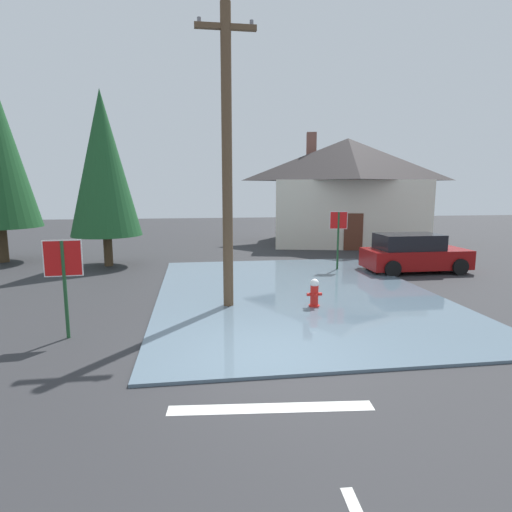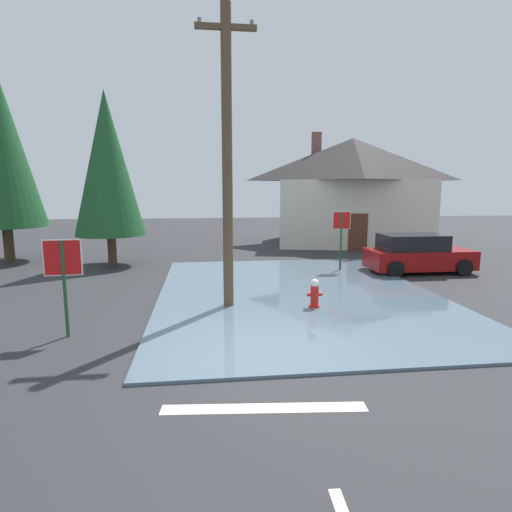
{
  "view_description": "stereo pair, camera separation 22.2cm",
  "coord_description": "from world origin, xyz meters",
  "px_view_note": "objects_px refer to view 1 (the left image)",
  "views": [
    {
      "loc": [
        -1.44,
        -7.88,
        3.35
      ],
      "look_at": [
        0.19,
        3.45,
        1.5
      ],
      "focal_mm": 29.68,
      "sensor_mm": 36.0,
      "label": 1
    },
    {
      "loc": [
        -1.22,
        -7.91,
        3.35
      ],
      "look_at": [
        0.19,
        3.45,
        1.5
      ],
      "focal_mm": 29.68,
      "sensor_mm": 36.0,
      "label": 2
    }
  ],
  "objects_px": {
    "parked_car": "(413,254)",
    "pine_tree_mid_left": "(103,164)",
    "fire_hydrant": "(314,294)",
    "stop_sign_far": "(338,229)",
    "stop_sign_near": "(64,268)",
    "utility_pole": "(227,156)",
    "house": "(346,190)"
  },
  "relations": [
    {
      "from": "stop_sign_far",
      "to": "utility_pole",
      "type": "bearing_deg",
      "value": -135.53
    },
    {
      "from": "fire_hydrant",
      "to": "stop_sign_near",
      "type": "bearing_deg",
      "value": -166.34
    },
    {
      "from": "house",
      "to": "stop_sign_near",
      "type": "bearing_deg",
      "value": -128.35
    },
    {
      "from": "stop_sign_far",
      "to": "pine_tree_mid_left",
      "type": "relative_size",
      "value": 0.33
    },
    {
      "from": "parked_car",
      "to": "pine_tree_mid_left",
      "type": "xyz_separation_m",
      "value": [
        -12.42,
        3.14,
        3.61
      ]
    },
    {
      "from": "utility_pole",
      "to": "stop_sign_near",
      "type": "bearing_deg",
      "value": -152.64
    },
    {
      "from": "fire_hydrant",
      "to": "parked_car",
      "type": "relative_size",
      "value": 0.21
    },
    {
      "from": "parked_car",
      "to": "stop_sign_near",
      "type": "bearing_deg",
      "value": -152.37
    },
    {
      "from": "house",
      "to": "fire_hydrant",
      "type": "bearing_deg",
      "value": -113.14
    },
    {
      "from": "fire_hydrant",
      "to": "utility_pole",
      "type": "height_order",
      "value": "utility_pole"
    },
    {
      "from": "stop_sign_near",
      "to": "parked_car",
      "type": "xyz_separation_m",
      "value": [
        11.54,
        6.04,
        -0.86
      ]
    },
    {
      "from": "pine_tree_mid_left",
      "to": "stop_sign_near",
      "type": "bearing_deg",
      "value": -84.58
    },
    {
      "from": "stop_sign_far",
      "to": "parked_car",
      "type": "xyz_separation_m",
      "value": [
        2.94,
        -0.64,
        -0.98
      ]
    },
    {
      "from": "house",
      "to": "parked_car",
      "type": "xyz_separation_m",
      "value": [
        -0.43,
        -9.09,
        -2.51
      ]
    },
    {
      "from": "utility_pole",
      "to": "pine_tree_mid_left",
      "type": "bearing_deg",
      "value": 122.73
    },
    {
      "from": "house",
      "to": "pine_tree_mid_left",
      "type": "relative_size",
      "value": 1.39
    },
    {
      "from": "stop_sign_near",
      "to": "utility_pole",
      "type": "bearing_deg",
      "value": 27.36
    },
    {
      "from": "fire_hydrant",
      "to": "stop_sign_far",
      "type": "distance_m",
      "value": 5.89
    },
    {
      "from": "stop_sign_far",
      "to": "house",
      "type": "relative_size",
      "value": 0.24
    },
    {
      "from": "stop_sign_near",
      "to": "pine_tree_mid_left",
      "type": "relative_size",
      "value": 0.3
    },
    {
      "from": "parked_car",
      "to": "pine_tree_mid_left",
      "type": "relative_size",
      "value": 0.55
    },
    {
      "from": "stop_sign_near",
      "to": "pine_tree_mid_left",
      "type": "distance_m",
      "value": 9.63
    },
    {
      "from": "utility_pole",
      "to": "house",
      "type": "bearing_deg",
      "value": 58.11
    },
    {
      "from": "utility_pole",
      "to": "stop_sign_far",
      "type": "bearing_deg",
      "value": 44.47
    },
    {
      "from": "stop_sign_far",
      "to": "pine_tree_mid_left",
      "type": "xyz_separation_m",
      "value": [
        -9.47,
        2.5,
        2.62
      ]
    },
    {
      "from": "utility_pole",
      "to": "stop_sign_far",
      "type": "height_order",
      "value": "utility_pole"
    },
    {
      "from": "house",
      "to": "parked_car",
      "type": "height_order",
      "value": "house"
    },
    {
      "from": "stop_sign_far",
      "to": "pine_tree_mid_left",
      "type": "bearing_deg",
      "value": 165.23
    },
    {
      "from": "house",
      "to": "pine_tree_mid_left",
      "type": "bearing_deg",
      "value": -155.15
    },
    {
      "from": "fire_hydrant",
      "to": "pine_tree_mid_left",
      "type": "bearing_deg",
      "value": 132.38
    },
    {
      "from": "house",
      "to": "stop_sign_far",
      "type": "bearing_deg",
      "value": -111.79
    },
    {
      "from": "stop_sign_near",
      "to": "house",
      "type": "distance_m",
      "value": 19.37
    }
  ]
}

